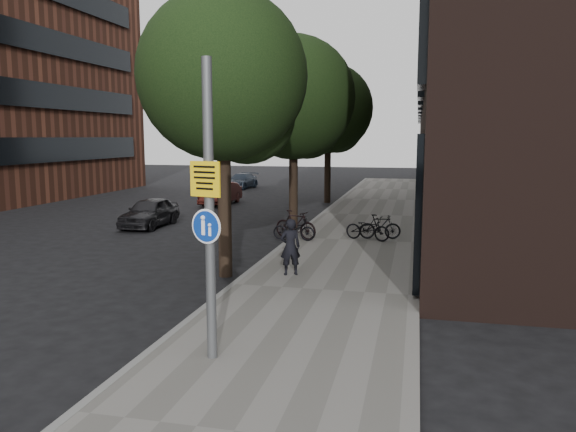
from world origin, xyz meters
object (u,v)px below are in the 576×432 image
(signpost, at_px, (209,211))
(parked_car_near, at_px, (150,212))
(pedestrian, at_px, (290,247))
(parked_bike_facade_near, at_px, (368,228))

(signpost, bearing_deg, parked_car_near, 136.42)
(signpost, distance_m, pedestrian, 5.99)
(pedestrian, relative_size, parked_bike_facade_near, 0.92)
(signpost, relative_size, parked_car_near, 1.35)
(signpost, xyz_separation_m, parked_car_near, (-7.63, 12.94, -1.95))
(pedestrian, distance_m, parked_car_near, 10.50)
(parked_car_near, bearing_deg, pedestrian, -43.95)
(parked_bike_facade_near, bearing_deg, signpost, -170.50)
(parked_bike_facade_near, relative_size, parked_car_near, 0.45)
(signpost, bearing_deg, pedestrian, 105.65)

